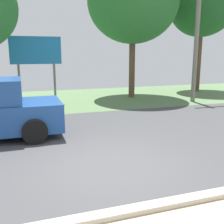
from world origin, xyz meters
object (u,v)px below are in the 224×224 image
Objects in this scene: tree_left_far at (133,1)px; tree_center_back at (202,7)px; roadside_billboard at (36,55)px; utility_pole at (197,38)px.

tree_left_far is 5.55m from tree_center_back.
roadside_billboard is at bearing -174.66° from tree_left_far.
utility_pole is 0.82× the size of tree_left_far.
tree_left_far is 1.04× the size of tree_center_back.
tree_center_back is at bearing 8.02° from roadside_billboard.
utility_pole is 4.27m from tree_left_far.
tree_left_far is (5.60, 0.52, 3.02)m from roadside_billboard.
tree_center_back is at bearing 10.73° from tree_left_far.
tree_left_far is at bearing 5.34° from roadside_billboard.
utility_pole is at bearing -127.96° from tree_center_back.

